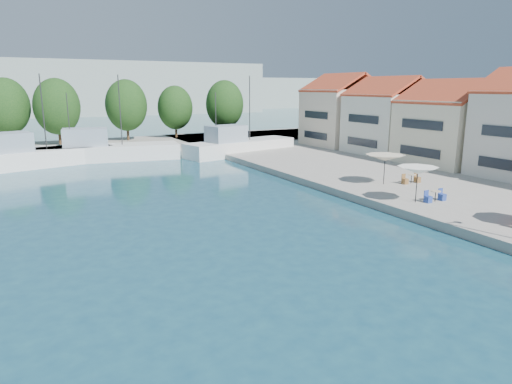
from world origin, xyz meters
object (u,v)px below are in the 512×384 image
trawler_04 (238,146)px  trawler_03 (105,151)px  trawler_02 (27,157)px  umbrella_white (418,170)px  umbrella_cream (385,158)px

trawler_04 → trawler_03: bearing=156.0°
trawler_02 → trawler_03: (8.23, 1.03, 0.00)m
trawler_03 → trawler_04: bearing=-2.7°
trawler_04 → trawler_02: bearing=162.3°
trawler_02 → umbrella_white: size_ratio=6.34×
trawler_02 → trawler_03: 8.29m
trawler_03 → trawler_04: same height
trawler_04 → umbrella_white: bearing=-103.9°
trawler_02 → umbrella_white: bearing=-69.2°
trawler_03 → trawler_04: (15.79, -3.21, 0.00)m
trawler_02 → umbrella_cream: 36.94m
umbrella_cream → umbrella_white: bearing=-112.4°
trawler_03 → umbrella_cream: 32.66m
trawler_02 → trawler_04: size_ratio=1.12×
trawler_02 → umbrella_white: 39.77m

